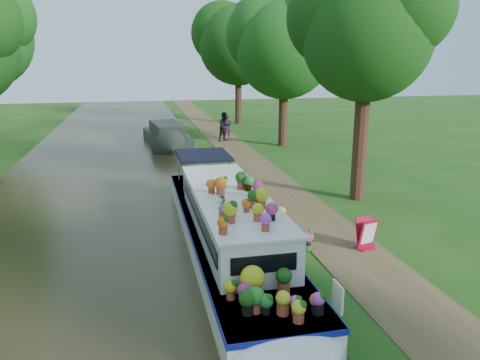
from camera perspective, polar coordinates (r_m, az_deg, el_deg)
name	(u,v)px	position (r m, az deg, el deg)	size (l,w,h in m)	color
ground	(290,233)	(15.24, 6.08, -6.39)	(100.00, 100.00, 0.00)	#1A4310
canal_water	(96,248)	(14.58, -17.13, -7.94)	(10.00, 100.00, 0.02)	black
towpath	(325,229)	(15.64, 10.28, -5.93)	(2.20, 100.00, 0.03)	#4F3F25
plant_boat	(231,229)	(13.01, -1.16, -6.04)	(2.29, 13.52, 2.27)	white
tree_near_overhang	(367,26)	(18.59, 15.18, 17.71)	(5.52, 5.28, 8.99)	black
tree_near_mid	(284,42)	(29.98, 5.40, 16.44)	(6.90, 6.60, 9.40)	black
tree_near_far	(238,39)	(40.51, -0.25, 16.87)	(7.59, 7.26, 10.30)	black
second_boat	(167,136)	(30.49, -8.87, 5.27)	(2.90, 7.72, 1.45)	black
sandwich_board	(366,235)	(14.20, 15.15, -6.49)	(0.62, 0.59, 0.93)	maroon
pedestrian_pink	(227,127)	(32.47, -1.57, 6.48)	(0.60, 0.40, 1.66)	#DC5A8C
pedestrian_dark	(225,127)	(31.65, -1.86, 6.52)	(0.94, 0.73, 1.94)	black
verge_plant	(308,243)	(13.88, 8.25, -7.60)	(0.41, 0.35, 0.45)	#2C7021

